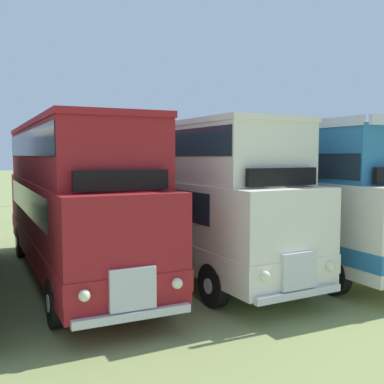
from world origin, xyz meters
name	(u,v)px	position (x,y,z in m)	size (l,w,h in m)	color
ground_plane	(77,280)	(0.00, 0.00, 0.00)	(200.00, 200.00, 0.00)	#8C9956
bus_third_in_row	(72,193)	(0.00, 0.49, 2.47)	(2.73, 11.04, 4.49)	maroon
bus_fourth_in_row	(183,190)	(3.40, 0.08, 2.47)	(2.85, 10.88, 4.49)	silver
bus_fifth_in_row	(274,190)	(6.81, -0.10, 2.36)	(2.74, 11.68, 4.52)	silver
rope_fence_line	(25,210)	(0.00, 12.48, 0.66)	(19.70, 0.08, 1.05)	#8C704C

